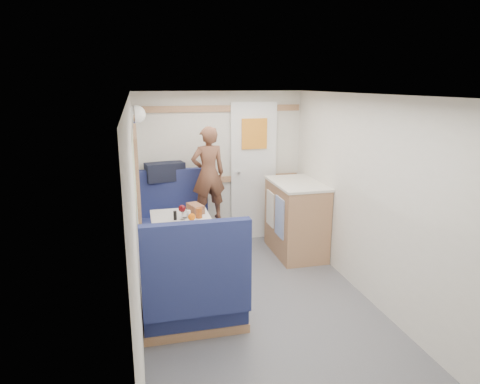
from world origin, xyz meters
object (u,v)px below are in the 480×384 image
object	(u,v)px
person	(208,174)
beer_glass	(199,213)
bench_near	(194,297)
cheese_block	(188,226)
bench_far	(176,231)
wine_glass	(182,209)
duffel_bag	(165,172)
tray	(188,227)
tumbler_left	(162,229)
dinette_table	(183,234)
bread_loaf	(195,208)
salt_grinder	(189,215)
tumbler_right	(184,213)
orange_fruit	(192,217)
dome_light	(137,114)
galley_counter	(296,218)
pepper_grinder	(175,215)

from	to	relation	value
person	beer_glass	world-z (taller)	person
bench_near	cheese_block	distance (m)	0.72
bench_far	wine_glass	size ratio (longest dim) A/B	6.25
bench_far	duffel_bag	bearing A→B (deg)	108.28
tray	tumbler_left	bearing A→B (deg)	-152.77
dinette_table	tumbler_left	bearing A→B (deg)	-120.96
duffel_bag	bread_loaf	size ratio (longest dim) A/B	2.12
bench_near	cheese_block	xyz separation A→B (m)	(0.02, 0.56, 0.46)
tray	dinette_table	bearing A→B (deg)	97.12
wine_glass	tumbler_left	distance (m)	0.44
cheese_block	salt_grinder	size ratio (longest dim) A/B	1.08
beer_glass	tray	bearing A→B (deg)	-117.70
cheese_block	tumbler_right	size ratio (longest dim) A/B	1.00
bench_far	bread_loaf	size ratio (longest dim) A/B	4.67
tray	person	bearing A→B (deg)	69.89
orange_fruit	salt_grinder	xyz separation A→B (m)	(-0.02, 0.12, -0.01)
dinette_table	cheese_block	size ratio (longest dim) A/B	9.10
bench_near	person	xyz separation A→B (m)	(0.42, 1.68, 0.73)
dinette_table	tray	xyz separation A→B (m)	(0.03, -0.24, 0.16)
dome_light	tray	world-z (taller)	dome_light
tumbler_right	beer_glass	world-z (taller)	beer_glass
dinette_table	salt_grinder	size ratio (longest dim) A/B	9.86
bench_near	galley_counter	bearing A→B (deg)	43.94
tumbler_right	pepper_grinder	xyz separation A→B (m)	(-0.10, -0.05, -0.00)
tray	pepper_grinder	bearing A→B (deg)	108.98
dome_light	tray	distance (m)	1.55
bench_near	galley_counter	distance (m)	2.04
dome_light	tumbler_left	xyz separation A→B (m)	(0.16, -1.23, -0.98)
tumbler_right	beer_glass	size ratio (longest dim) A/B	0.92
salt_grinder	person	bearing A→B (deg)	66.25
cheese_block	tray	bearing A→B (deg)	83.27
tumbler_left	beer_glass	size ratio (longest dim) A/B	0.95
bench_near	orange_fruit	bearing A→B (deg)	83.33
bench_far	tumbler_right	distance (m)	0.91
galley_counter	tumbler_right	xyz separation A→B (m)	(-1.43, -0.46, 0.30)
salt_grinder	bread_loaf	bearing A→B (deg)	64.85
bench_near	person	size ratio (longest dim) A/B	0.91
dinette_table	wine_glass	xyz separation A→B (m)	(0.00, -0.01, 0.28)
tumbler_right	salt_grinder	world-z (taller)	tumbler_right
dome_light	cheese_block	world-z (taller)	dome_light
person	orange_fruit	xyz separation A→B (m)	(-0.32, -0.89, -0.25)
galley_counter	wine_glass	bearing A→B (deg)	-159.15
bench_far	tray	size ratio (longest dim) A/B	3.01
orange_fruit	wine_glass	world-z (taller)	wine_glass
dinette_table	beer_glass	bearing A→B (deg)	14.42
bench_far	salt_grinder	size ratio (longest dim) A/B	11.26
salt_grinder	cheese_block	bearing A→B (deg)	-98.77
orange_fruit	duffel_bag	bearing A→B (deg)	98.32
tray	tumbler_right	bearing A→B (deg)	88.95
orange_fruit	beer_glass	world-z (taller)	beer_glass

